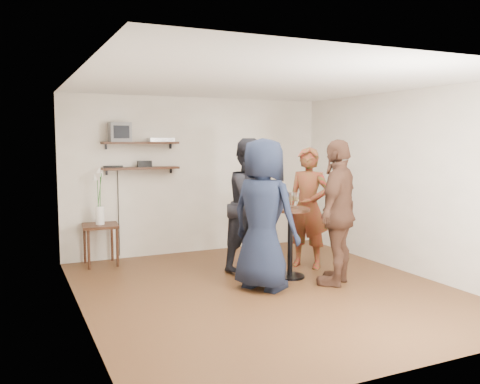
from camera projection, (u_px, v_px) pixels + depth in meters
name	position (u px, v px, depth m)	size (l,w,h in m)	color
room	(267.00, 188.00, 6.32)	(4.58, 5.08, 2.68)	#4A2518
shelf_upper	(141.00, 143.00, 7.99)	(1.20, 0.25, 0.04)	black
shelf_lower	(141.00, 168.00, 8.03)	(1.20, 0.25, 0.04)	black
crt_monitor	(120.00, 132.00, 7.84)	(0.32, 0.30, 0.30)	#59595B
dvd_deck	(161.00, 140.00, 8.12)	(0.40, 0.24, 0.06)	silver
radio	(144.00, 164.00, 8.05)	(0.22, 0.10, 0.10)	black
power_strip	(113.00, 167.00, 7.89)	(0.30, 0.05, 0.03)	black
side_table	(100.00, 231.00, 7.68)	(0.57, 0.57, 0.62)	black
vase_lilies	(100.00, 206.00, 7.64)	(0.19, 0.19, 0.90)	white
drinks_table	(290.00, 233.00, 6.98)	(0.53, 0.53, 0.97)	black
wine_glass_fl	(287.00, 199.00, 6.86)	(0.06, 0.06, 0.19)	silver
wine_glass_fr	(297.00, 198.00, 6.92)	(0.07, 0.07, 0.21)	silver
wine_glass_bl	(287.00, 197.00, 6.97)	(0.07, 0.07, 0.21)	silver
wine_glass_br	(291.00, 197.00, 6.96)	(0.07, 0.07, 0.22)	silver
person_plaid	(308.00, 208.00, 7.53)	(0.65, 0.43, 1.79)	red
person_dark	(252.00, 205.00, 7.37)	(0.93, 0.73, 1.92)	black
person_navy	(263.00, 214.00, 6.41)	(0.94, 0.61, 1.92)	black
person_brown	(338.00, 212.00, 6.64)	(1.12, 0.47, 1.91)	#4E2F21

